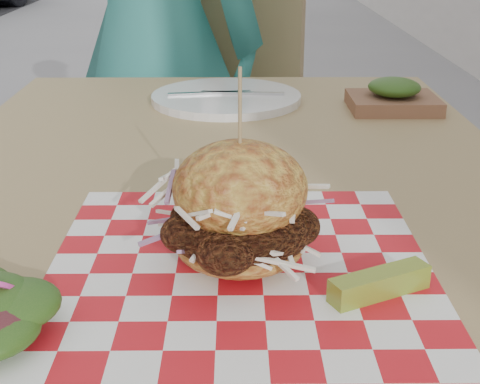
{
  "coord_description": "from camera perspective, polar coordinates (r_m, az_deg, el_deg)",
  "views": [
    {
      "loc": [
        0.26,
        -1.12,
        1.06
      ],
      "look_at": [
        0.26,
        -0.55,
        0.82
      ],
      "focal_mm": 50.0,
      "sensor_mm": 36.0,
      "label": 1
    }
  ],
  "objects": [
    {
      "name": "kraft_tray",
      "position": [
        1.19,
        12.97,
        7.9
      ],
      "size": [
        0.15,
        0.12,
        0.06
      ],
      "color": "brown",
      "rests_on": "patio_table"
    },
    {
      "name": "diner",
      "position": [
        1.72,
        -7.44,
        12.91
      ],
      "size": [
        0.66,
        0.54,
        1.57
      ],
      "primitive_type": "imported",
      "rotation": [
        0.0,
        0.0,
        2.8
      ],
      "color": "teal",
      "rests_on": "ground"
    },
    {
      "name": "patio_chair",
      "position": [
        1.84,
        0.06,
        6.37
      ],
      "size": [
        0.54,
        0.54,
        0.95
      ],
      "rotation": [
        0.0,
        0.0,
        -0.33
      ],
      "color": "tan",
      "rests_on": "ground"
    },
    {
      "name": "patio_table",
      "position": [
        0.87,
        -1.41,
        -3.86
      ],
      "size": [
        0.8,
        1.2,
        0.75
      ],
      "color": "tan",
      "rests_on": "ground"
    },
    {
      "name": "paper_liner",
      "position": [
        0.64,
        -0.0,
        -6.13
      ],
      "size": [
        0.36,
        0.36,
        0.0
      ],
      "primitive_type": "cube",
      "color": "red",
      "rests_on": "patio_table"
    },
    {
      "name": "sandwich",
      "position": [
        0.62,
        -0.0,
        -1.79
      ],
      "size": [
        0.17,
        0.17,
        0.19
      ],
      "color": "gold",
      "rests_on": "paper_liner"
    },
    {
      "name": "pickle_spear",
      "position": [
        0.6,
        11.82,
        -7.65
      ],
      "size": [
        0.1,
        0.06,
        0.02
      ],
      "primitive_type": "cube",
      "rotation": [
        0.0,
        0.0,
        0.45
      ],
      "color": "olive",
      "rests_on": "paper_liner"
    },
    {
      "name": "place_setting",
      "position": [
        1.22,
        -1.18,
        8.05
      ],
      "size": [
        0.27,
        0.27,
        0.02
      ],
      "color": "white",
      "rests_on": "patio_table"
    }
  ]
}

